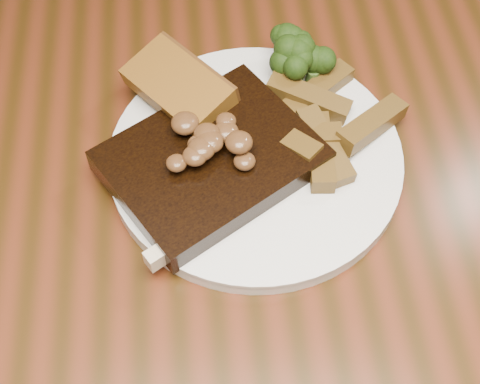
% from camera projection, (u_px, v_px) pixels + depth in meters
% --- Properties ---
extents(dining_table, '(1.60, 0.90, 0.75)m').
position_uv_depth(dining_table, '(260.00, 269.00, 0.67)').
color(dining_table, '#4D200F').
rests_on(dining_table, ground).
extents(chair_far, '(0.52, 0.52, 0.90)m').
position_uv_depth(chair_far, '(240.00, 13.00, 1.12)').
color(chair_far, black).
rests_on(chair_far, ground).
extents(plate, '(0.28, 0.28, 0.01)m').
position_uv_depth(plate, '(256.00, 159.00, 0.63)').
color(plate, white).
rests_on(plate, dining_table).
extents(steak, '(0.22, 0.21, 0.03)m').
position_uv_depth(steak, '(211.00, 161.00, 0.60)').
color(steak, black).
rests_on(steak, plate).
extents(steak_bone, '(0.13, 0.08, 0.02)m').
position_uv_depth(steak_bone, '(216.00, 221.00, 0.57)').
color(steak_bone, beige).
rests_on(steak_bone, plate).
extents(mushroom_pile, '(0.07, 0.07, 0.03)m').
position_uv_depth(mushroom_pile, '(210.00, 142.00, 0.58)').
color(mushroom_pile, '#512F19').
rests_on(mushroom_pile, steak).
extents(garlic_bread, '(0.11, 0.12, 0.02)m').
position_uv_depth(garlic_bread, '(180.00, 101.00, 0.64)').
color(garlic_bread, brown).
rests_on(garlic_bread, plate).
extents(potato_wedges, '(0.11, 0.11, 0.02)m').
position_uv_depth(potato_wedges, '(317.00, 129.00, 0.62)').
color(potato_wedges, brown).
rests_on(potato_wedges, plate).
extents(broccoli_cluster, '(0.08, 0.08, 0.04)m').
position_uv_depth(broccoli_cluster, '(298.00, 72.00, 0.65)').
color(broccoli_cluster, '#1F350C').
rests_on(broccoli_cluster, plate).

